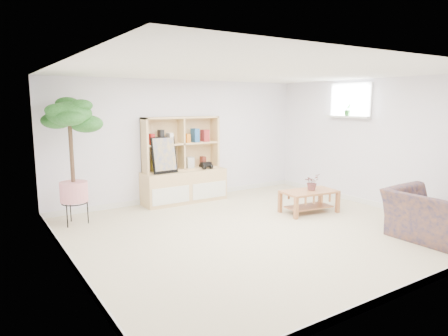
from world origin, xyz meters
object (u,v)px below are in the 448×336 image
floor_tree (72,162)px  armchair (433,212)px  storage_unit (184,160)px  coffee_table (309,202)px

floor_tree → armchair: bearing=-40.9°
storage_unit → armchair: (1.94, -3.95, -0.43)m
storage_unit → coffee_table: storage_unit is taller
floor_tree → armchair: (4.12, -3.57, -0.61)m
floor_tree → coffee_table: bearing=-22.9°
storage_unit → floor_tree: 2.22m
storage_unit → floor_tree: size_ratio=0.82×
storage_unit → armchair: storage_unit is taller
floor_tree → armchair: floor_tree is taller
coffee_table → armchair: armchair is taller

